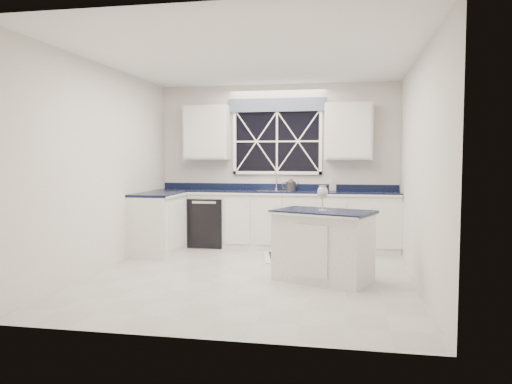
% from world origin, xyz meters
% --- Properties ---
extents(ground, '(4.50, 4.50, 0.00)m').
position_xyz_m(ground, '(0.00, 0.00, 0.00)').
color(ground, '#AFAFAA').
rests_on(ground, ground).
extents(back_wall, '(4.00, 0.10, 2.70)m').
position_xyz_m(back_wall, '(0.00, 2.25, 1.35)').
color(back_wall, silver).
rests_on(back_wall, ground).
extents(base_cabinets, '(3.99, 1.60, 0.90)m').
position_xyz_m(base_cabinets, '(-0.33, 1.78, 0.45)').
color(base_cabinets, white).
rests_on(base_cabinets, ground).
extents(countertop, '(3.98, 0.64, 0.04)m').
position_xyz_m(countertop, '(0.00, 1.95, 0.92)').
color(countertop, black).
rests_on(countertop, base_cabinets).
extents(dishwasher, '(0.60, 0.58, 0.82)m').
position_xyz_m(dishwasher, '(-1.10, 1.95, 0.41)').
color(dishwasher, black).
rests_on(dishwasher, ground).
extents(window, '(1.65, 0.09, 1.26)m').
position_xyz_m(window, '(0.00, 2.20, 1.83)').
color(window, black).
rests_on(window, ground).
extents(upper_cabinets, '(3.10, 0.34, 0.90)m').
position_xyz_m(upper_cabinets, '(0.00, 2.08, 1.90)').
color(upper_cabinets, white).
rests_on(upper_cabinets, ground).
extents(faucet, '(0.05, 0.20, 0.30)m').
position_xyz_m(faucet, '(0.00, 2.14, 1.10)').
color(faucet, silver).
rests_on(faucet, countertop).
extents(island, '(1.31, 1.06, 0.85)m').
position_xyz_m(island, '(0.90, -0.09, 0.43)').
color(island, white).
rests_on(island, ground).
extents(rug, '(1.61, 1.17, 0.02)m').
position_xyz_m(rug, '(0.69, 1.26, 0.01)').
color(rug, beige).
rests_on(rug, ground).
extents(kettle, '(0.29, 0.19, 0.20)m').
position_xyz_m(kettle, '(0.26, 2.01, 1.03)').
color(kettle, '#302F32').
rests_on(kettle, countertop).
extents(wine_glass, '(0.13, 0.13, 0.30)m').
position_xyz_m(wine_glass, '(0.89, -0.11, 1.06)').
color(wine_glass, silver).
rests_on(wine_glass, island).
extents(soap_bottle, '(0.12, 0.12, 0.20)m').
position_xyz_m(soap_bottle, '(0.93, 2.17, 1.04)').
color(soap_bottle, silver).
rests_on(soap_bottle, countertop).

